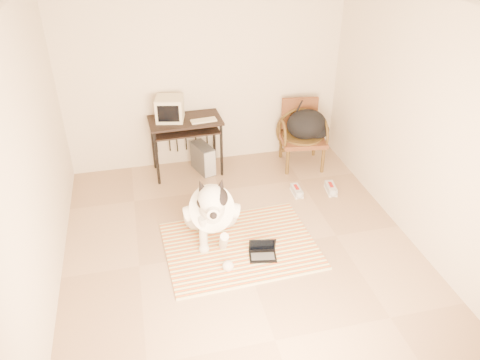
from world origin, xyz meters
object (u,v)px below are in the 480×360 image
object	(u,v)px
crt_monitor	(170,109)
backpack	(309,125)
rattan_chair	(302,134)
laptop	(263,252)
dog	(211,210)
pc_tower	(203,158)
computer_desk	(186,128)

from	to	relation	value
crt_monitor	backpack	world-z (taller)	crt_monitor
crt_monitor	backpack	distance (m)	2.01
rattan_chair	laptop	bearing A→B (deg)	-120.13
dog	pc_tower	xyz separation A→B (m)	(0.16, 1.59, -0.19)
laptop	rattan_chair	distance (m)	2.32
computer_desk	crt_monitor	size ratio (longest dim) A/B	2.38
dog	backpack	distance (m)	2.24
pc_tower	rattan_chair	distance (m)	1.51
laptop	crt_monitor	size ratio (longest dim) A/B	0.79
backpack	rattan_chair	bearing A→B (deg)	136.69
backpack	crt_monitor	bearing A→B (deg)	173.47
pc_tower	rattan_chair	bearing A→B (deg)	-3.42
dog	laptop	xyz separation A→B (m)	(0.49, -0.48, -0.33)
rattan_chair	crt_monitor	bearing A→B (deg)	175.19
dog	crt_monitor	bearing A→B (deg)	98.93
dog	computer_desk	bearing A→B (deg)	92.28
laptop	computer_desk	bearing A→B (deg)	104.84
laptop	crt_monitor	world-z (taller)	crt_monitor
pc_tower	computer_desk	bearing A→B (deg)	174.49
dog	laptop	bearing A→B (deg)	-44.47
computer_desk	rattan_chair	bearing A→B (deg)	-3.70
dog	computer_desk	world-z (taller)	dog
dog	pc_tower	size ratio (longest dim) A/B	2.92
crt_monitor	rattan_chair	distance (m)	1.97
dog	pc_tower	bearing A→B (deg)	84.31
dog	rattan_chair	bearing A→B (deg)	42.46
computer_desk	pc_tower	world-z (taller)	computer_desk
dog	pc_tower	distance (m)	1.60
laptop	pc_tower	bearing A→B (deg)	99.10
dog	computer_desk	distance (m)	1.64
crt_monitor	backpack	size ratio (longest dim) A/B	0.68
laptop	crt_monitor	distance (m)	2.45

